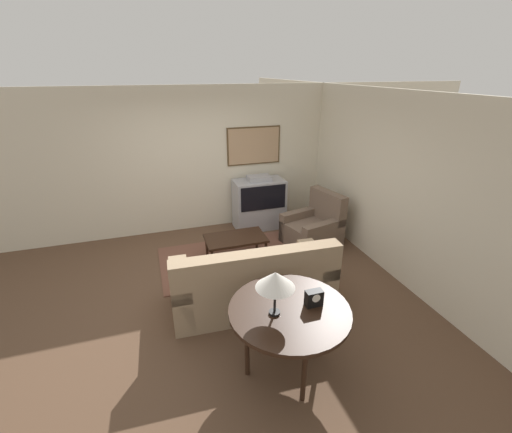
{
  "coord_description": "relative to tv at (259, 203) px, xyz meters",
  "views": [
    {
      "loc": [
        -0.79,
        -4.22,
        2.96
      ],
      "look_at": [
        0.76,
        0.61,
        0.75
      ],
      "focal_mm": 24.0,
      "sensor_mm": 36.0,
      "label": 1
    }
  ],
  "objects": [
    {
      "name": "tv",
      "position": [
        0.0,
        0.0,
        0.0
      ],
      "size": [
        0.98,
        0.54,
        1.07
      ],
      "color": "#9E9EA3",
      "rests_on": "ground_plane"
    },
    {
      "name": "wall_back",
      "position": [
        -1.18,
        0.38,
        0.85
      ],
      "size": [
        12.0,
        0.1,
        2.7
      ],
      "color": "beige",
      "rests_on": "ground_plane"
    },
    {
      "name": "console_table",
      "position": [
        -0.84,
        -3.49,
        0.23
      ],
      "size": [
        1.21,
        1.21,
        0.79
      ],
      "color": "black",
      "rests_on": "ground_plane"
    },
    {
      "name": "mantel_clock",
      "position": [
        -0.6,
        -3.51,
        0.37
      ],
      "size": [
        0.17,
        0.1,
        0.17
      ],
      "color": "black",
      "rests_on": "console_table"
    },
    {
      "name": "ground_plane",
      "position": [
        -1.2,
        -1.75,
        -0.5
      ],
      "size": [
        12.0,
        12.0,
        0.0
      ],
      "primitive_type": "plane",
      "color": "brown"
    },
    {
      "name": "wall_right",
      "position": [
        1.43,
        -1.75,
        0.85
      ],
      "size": [
        0.06,
        12.0,
        2.7
      ],
      "color": "beige",
      "rests_on": "ground_plane"
    },
    {
      "name": "armchair",
      "position": [
        0.71,
        -0.99,
        -0.2
      ],
      "size": [
        1.03,
        0.98,
        0.95
      ],
      "rotation": [
        0.0,
        0.0,
        -1.34
      ],
      "color": "brown",
      "rests_on": "ground_plane"
    },
    {
      "name": "coffee_table",
      "position": [
        -0.78,
        -1.14,
        -0.12
      ],
      "size": [
        0.98,
        0.58,
        0.43
      ],
      "color": "black",
      "rests_on": "ground_plane"
    },
    {
      "name": "table_lamp",
      "position": [
        -1.01,
        -3.51,
        0.67
      ],
      "size": [
        0.37,
        0.37,
        0.47
      ],
      "color": "black",
      "rests_on": "console_table"
    },
    {
      "name": "area_rug",
      "position": [
        -0.76,
        -1.09,
        -0.49
      ],
      "size": [
        2.51,
        1.47,
        0.01
      ],
      "color": "brown",
      "rests_on": "ground_plane"
    },
    {
      "name": "couch",
      "position": [
        -0.87,
        -2.35,
        -0.17
      ],
      "size": [
        2.14,
        1.0,
        0.96
      ],
      "rotation": [
        0.0,
        0.0,
        3.09
      ],
      "color": "#9E8466",
      "rests_on": "ground_plane"
    }
  ]
}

